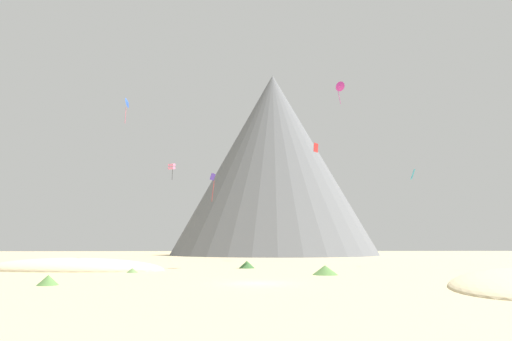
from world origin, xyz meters
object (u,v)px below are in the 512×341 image
at_px(kite_pink_mid, 172,167).
at_px(kite_cyan_low, 413,174).
at_px(bush_far_right, 325,270).
at_px(bush_ridge_crest, 132,270).
at_px(bush_mid_center, 247,264).
at_px(kite_red_mid, 316,148).
at_px(kite_magenta_high, 340,86).
at_px(bush_near_left, 48,280).
at_px(kite_indigo_mid, 213,180).
at_px(rock_massif, 277,171).
at_px(kite_blue_mid, 128,103).

bearing_deg(kite_pink_mid, kite_cyan_low, -22.73).
distance_m(bush_far_right, kite_pink_mid, 57.32).
distance_m(bush_ridge_crest, bush_far_right, 20.26).
bearing_deg(bush_mid_center, kite_red_mid, -6.05).
xyz_separation_m(kite_magenta_high, kite_pink_mid, (-34.92, 9.56, -15.43)).
bearing_deg(bush_ridge_crest, bush_far_right, -14.14).
bearing_deg(kite_red_mid, bush_near_left, -138.84).
distance_m(bush_far_right, kite_magenta_high, 54.41).
relative_size(bush_far_right, kite_red_mid, 2.13).
xyz_separation_m(bush_ridge_crest, kite_magenta_high, (32.77, 34.90, 34.87)).
relative_size(bush_near_left, kite_magenta_high, 0.31).
xyz_separation_m(bush_near_left, kite_indigo_mid, (9.85, 51.50, 15.24)).
bearing_deg(kite_magenta_high, bush_mid_center, -83.54).
bearing_deg(kite_magenta_high, kite_red_mid, -68.37).
height_order(bush_ridge_crest, bush_near_left, bush_near_left).
relative_size(bush_far_right, rock_massif, 0.03).
bearing_deg(rock_massif, bush_near_left, -105.71).
xyz_separation_m(bush_near_left, bush_mid_center, (15.39, 22.89, 0.10)).
distance_m(kite_indigo_mid, kite_blue_mid, 24.25).
distance_m(bush_mid_center, kite_magenta_high, 48.17).
height_order(bush_far_right, kite_blue_mid, kite_blue_mid).
bearing_deg(bush_ridge_crest, kite_blue_mid, 107.70).
xyz_separation_m(bush_ridge_crest, bush_mid_center, (12.55, 8.22, 0.23)).
distance_m(bush_far_right, kite_indigo_mid, 46.19).
height_order(rock_massif, kite_magenta_high, rock_massif).
bearing_deg(kite_red_mid, kite_magenta_high, 67.28).
relative_size(bush_near_left, kite_cyan_low, 1.05).
bearing_deg(bush_far_right, bush_near_left, -156.61).
distance_m(kite_blue_mid, kite_magenta_high, 43.17).
xyz_separation_m(kite_cyan_low, kite_magenta_high, (-3.45, 23.98, 22.30)).
xyz_separation_m(kite_blue_mid, kite_magenta_high, (38.73, 16.24, 10.02)).
xyz_separation_m(rock_massif, kite_cyan_low, (10.42, -76.26, -13.61)).
xyz_separation_m(bush_far_right, kite_cyan_low, (16.59, 15.87, 12.35)).
bearing_deg(kite_indigo_mid, kite_blue_mid, 59.02).
distance_m(bush_near_left, kite_pink_mid, 62.21).
bearing_deg(bush_near_left, kite_indigo_mid, 79.17).
xyz_separation_m(kite_blue_mid, kite_pink_mid, (3.81, 25.80, -5.40)).
xyz_separation_m(bush_mid_center, kite_cyan_low, (23.68, 2.70, 12.35)).
distance_m(kite_cyan_low, kite_pink_mid, 51.43).
bearing_deg(bush_ridge_crest, kite_indigo_mid, 79.21).
height_order(bush_near_left, kite_blue_mid, kite_blue_mid).
height_order(bush_far_right, bush_mid_center, same).
bearing_deg(kite_indigo_mid, bush_near_left, 83.72).
bearing_deg(kite_blue_mid, bush_mid_center, -115.01).
height_order(bush_far_right, bush_near_left, bush_far_right).
relative_size(bush_ridge_crest, kite_magenta_high, 0.25).
distance_m(rock_massif, kite_blue_mid, 75.53).
xyz_separation_m(bush_ridge_crest, kite_cyan_low, (36.23, 10.92, 12.58)).
bearing_deg(kite_indigo_mid, kite_pink_mid, -35.27).
distance_m(bush_mid_center, kite_blue_mid, 32.52).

